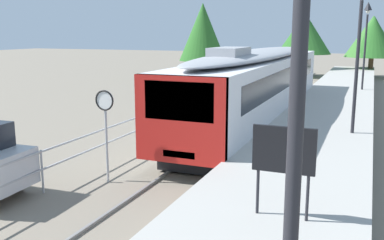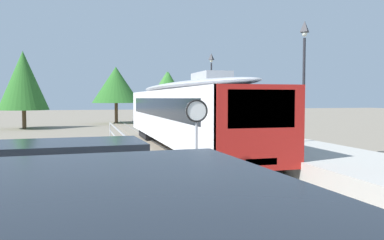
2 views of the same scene
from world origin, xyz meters
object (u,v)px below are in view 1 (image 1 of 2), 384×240
at_px(platform_lamp_mid_platform, 360,27).
at_px(platform_notice_board, 284,153).
at_px(speed_limit_sign, 105,113).
at_px(platform_lamp_far_end, 366,29).
at_px(platform_lamp_near_end, 302,5).
at_px(commuter_train, 258,81).

height_order(platform_lamp_mid_platform, platform_notice_board, platform_lamp_mid_platform).
bearing_deg(speed_limit_sign, platform_notice_board, -24.51).
bearing_deg(platform_lamp_mid_platform, platform_notice_board, -96.50).
height_order(platform_lamp_far_end, speed_limit_sign, platform_lamp_far_end).
relative_size(platform_lamp_mid_platform, platform_notice_board, 2.97).
relative_size(platform_lamp_near_end, speed_limit_sign, 1.91).
distance_m(platform_lamp_far_end, platform_notice_board, 21.55).
relative_size(platform_lamp_near_end, platform_lamp_far_end, 1.00).
height_order(commuter_train, platform_lamp_near_end, platform_lamp_near_end).
distance_m(commuter_train, platform_lamp_mid_platform, 6.59).
relative_size(platform_lamp_far_end, speed_limit_sign, 1.91).
bearing_deg(platform_lamp_mid_platform, commuter_train, 137.38).
height_order(commuter_train, platform_lamp_mid_platform, platform_lamp_mid_platform).
bearing_deg(platform_lamp_far_end, speed_limit_sign, -109.39).
relative_size(commuter_train, speed_limit_sign, 6.71).
bearing_deg(platform_lamp_far_end, platform_lamp_near_end, -90.00).
bearing_deg(platform_lamp_near_end, platform_lamp_mid_platform, 90.00).
xyz_separation_m(platform_lamp_mid_platform, platform_notice_board, (-0.94, -8.26, -2.44)).
bearing_deg(platform_lamp_mid_platform, platform_lamp_far_end, 90.00).
relative_size(commuter_train, platform_lamp_far_end, 3.52).
bearing_deg(commuter_train, platform_lamp_far_end, 63.45).
relative_size(platform_lamp_mid_platform, speed_limit_sign, 1.91).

